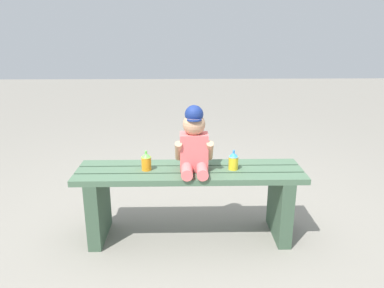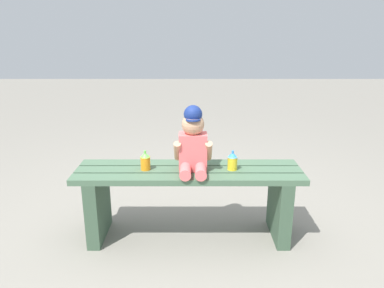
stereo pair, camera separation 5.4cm
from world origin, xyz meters
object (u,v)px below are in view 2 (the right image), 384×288
object	(u,v)px
park_bench	(190,192)
child_figure	(194,143)
sippy_cup_left	(147,161)
sippy_cup_right	(234,161)

from	to	relation	value
park_bench	child_figure	bearing A→B (deg)	-27.09
sippy_cup_left	sippy_cup_right	world-z (taller)	same
park_bench	sippy_cup_right	distance (m)	0.35
sippy_cup_left	sippy_cup_right	distance (m)	0.54
sippy_cup_right	child_figure	bearing A→B (deg)	-178.27
child_figure	sippy_cup_right	size ratio (longest dim) A/B	3.26
sippy_cup_left	child_figure	bearing A→B (deg)	-1.43
child_figure	sippy_cup_left	distance (m)	0.32
park_bench	sippy_cup_right	world-z (taller)	sippy_cup_right
child_figure	sippy_cup_left	world-z (taller)	child_figure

